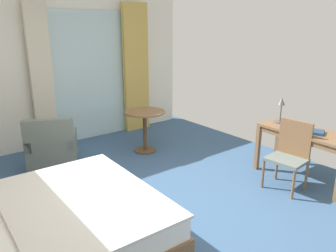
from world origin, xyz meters
TOP-DOWN VIEW (x-y plane):
  - ground at (0.00, 0.00)m, footprint 5.70×6.70m
  - wall_back at (0.00, 3.09)m, footprint 5.30×0.12m
  - balcony_glass_door at (0.62, 3.01)m, footprint 1.48×0.02m
  - curtain_panel_left at (-0.34, 2.91)m, footprint 0.37×0.10m
  - curtain_panel_right at (1.58, 2.91)m, footprint 0.56×0.10m
  - bed at (-1.42, -0.02)m, footprint 2.21×1.94m
  - writing_desk at (2.12, -0.64)m, footprint 0.60×1.34m
  - desk_chair at (1.73, -0.64)m, footprint 0.45×0.51m
  - desk_lamp at (2.12, -0.18)m, footprint 0.22×0.18m
  - closed_book at (2.09, -0.75)m, footprint 0.30×0.32m
  - armchair_by_window at (-0.60, 1.95)m, footprint 0.93×0.92m
  - round_cafe_table at (0.96, 1.70)m, footprint 0.70×0.70m

SIDE VIEW (x-z plane):
  - ground at x=0.00m, z-range -0.10..0.00m
  - bed at x=-1.42m, z-range -0.26..0.79m
  - armchair_by_window at x=-0.60m, z-range -0.09..0.77m
  - desk_chair at x=1.73m, z-range 0.05..0.99m
  - round_cafe_table at x=0.96m, z-range 0.18..0.91m
  - writing_desk at x=2.12m, z-range 0.28..1.02m
  - closed_book at x=2.09m, z-range 0.74..0.78m
  - desk_lamp at x=2.12m, z-range 0.79..1.21m
  - balcony_glass_door at x=0.62m, z-range 0.00..2.43m
  - curtain_panel_left at x=-0.34m, z-range 0.00..2.59m
  - curtain_panel_right at x=1.58m, z-range 0.00..2.59m
  - wall_back at x=0.00m, z-range 0.00..2.76m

